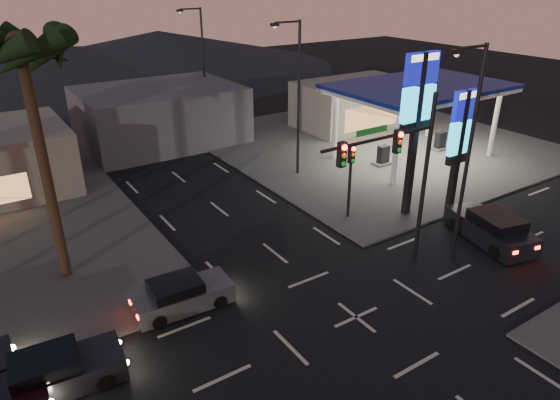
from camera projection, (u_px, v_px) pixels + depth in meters
ground at (356, 317)px, 19.97m from camera, size 140.00×140.00×0.00m
corner_lot_ne at (375, 143)px, 40.10m from camera, size 24.00×24.00×0.12m
gas_station at (420, 90)px, 34.97m from camera, size 12.20×8.20×5.47m
convenience_store at (354, 104)px, 44.09m from camera, size 10.00×6.00×4.00m
pylon_sign_tall at (418, 104)px, 25.74m from camera, size 2.20×0.35×9.00m
pylon_sign_short at (460, 133)px, 26.95m from camera, size 1.60×0.35×7.00m
traffic_signal_mast at (400, 162)px, 21.18m from camera, size 6.10×0.39×8.00m
pedestal_signal at (351, 170)px, 26.80m from camera, size 0.32×0.39×4.30m
streetlight_near at (467, 145)px, 21.75m from camera, size 2.14×0.25×10.00m
streetlight_mid at (296, 91)px, 31.62m from camera, size 2.14×0.25×10.00m
streetlight_far at (201, 61)px, 42.25m from camera, size 2.14×0.25×10.00m
palm_a at (23, 64)px, 18.76m from camera, size 4.41×4.41×10.86m
building_far_mid at (160, 115)px, 39.79m from camera, size 12.00×9.00×4.40m
hill_right at (159, 49)px, 71.99m from camera, size 50.00×50.00×5.00m
hill_center at (50, 62)px, 64.70m from camera, size 60.00×60.00×4.00m
car_lane_a_front at (55, 373)px, 16.29m from camera, size 4.41×2.09×1.40m
car_lane_b_front at (181, 295)px, 20.28m from camera, size 4.19×1.92×1.34m
suv_station at (491, 228)px, 25.28m from camera, size 3.08×5.15×1.61m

